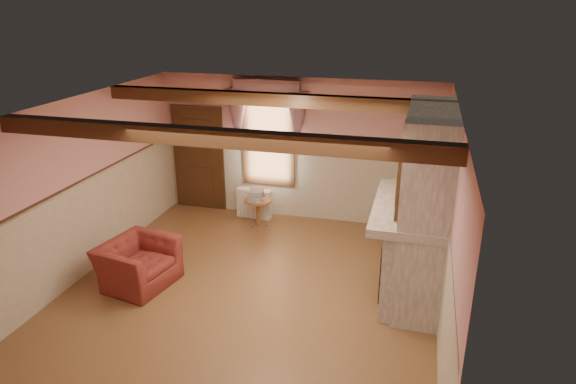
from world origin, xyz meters
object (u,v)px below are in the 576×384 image
(radiator, at_px, (254,203))
(bowl, at_px, (411,207))
(side_table, at_px, (258,213))
(mantel_clock, at_px, (414,180))
(armchair, at_px, (138,264))
(oil_lamp, at_px, (414,180))

(radiator, distance_m, bowl, 4.02)
(side_table, xyz_separation_m, mantel_clock, (2.88, -0.91, 1.25))
(armchair, height_order, mantel_clock, mantel_clock)
(radiator, relative_size, bowl, 1.99)
(armchair, relative_size, bowl, 3.07)
(side_table, xyz_separation_m, oil_lamp, (2.88, -1.06, 1.29))
(armchair, bearing_deg, radiator, -6.23)
(mantel_clock, bearing_deg, oil_lamp, -90.00)
(side_table, distance_m, bowl, 3.66)
(bowl, bearing_deg, radiator, 143.23)
(side_table, bearing_deg, mantel_clock, -17.61)
(radiator, xyz_separation_m, bowl, (3.08, -2.30, 1.16))
(bowl, distance_m, mantel_clock, 1.01)
(radiator, bearing_deg, oil_lamp, -20.65)
(mantel_clock, relative_size, oil_lamp, 0.86)
(bowl, bearing_deg, mantel_clock, 90.00)
(side_table, distance_m, radiator, 0.43)
(side_table, height_order, oil_lamp, oil_lamp)
(armchair, relative_size, side_table, 1.96)
(oil_lamp, bearing_deg, mantel_clock, 90.00)
(side_table, relative_size, mantel_clock, 2.29)
(oil_lamp, bearing_deg, radiator, 154.93)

